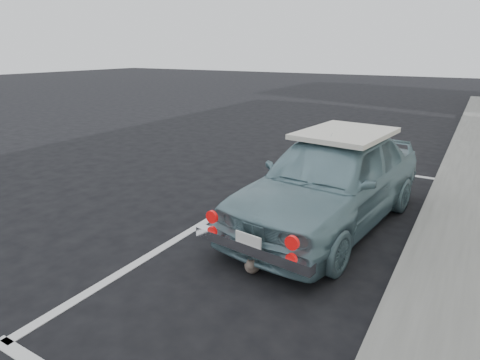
% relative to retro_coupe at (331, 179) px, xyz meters
% --- Properties ---
extents(ground, '(80.00, 80.00, 0.00)m').
position_rel_retro_coupe_xyz_m(ground, '(-0.65, -3.41, -0.68)').
color(ground, black).
rests_on(ground, ground).
extents(pline_front, '(3.00, 0.12, 0.01)m').
position_rel_retro_coupe_xyz_m(pline_front, '(-0.15, 3.09, -0.68)').
color(pline_front, silver).
rests_on(pline_front, ground).
extents(pline_side, '(0.12, 7.00, 0.01)m').
position_rel_retro_coupe_xyz_m(pline_side, '(-1.55, -0.41, -0.68)').
color(pline_side, silver).
rests_on(pline_side, ground).
extents(retro_coupe, '(2.04, 4.11, 1.35)m').
position_rel_retro_coupe_xyz_m(retro_coupe, '(0.00, 0.00, 0.00)').
color(retro_coupe, '#7196A0').
rests_on(retro_coupe, ground).
extents(cat, '(0.28, 0.42, 0.23)m').
position_rel_retro_coupe_xyz_m(cat, '(-0.28, -1.77, -0.58)').
color(cat, '#756A59').
rests_on(cat, ground).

